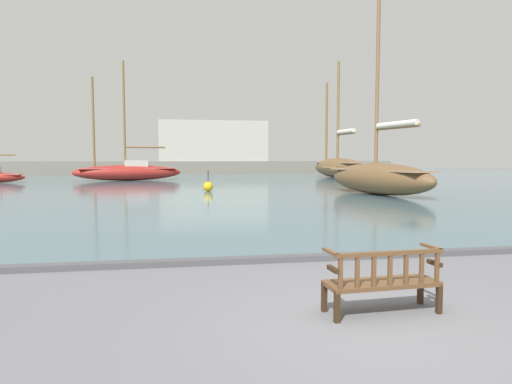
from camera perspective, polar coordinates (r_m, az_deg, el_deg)
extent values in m
plane|color=slate|center=(6.28, 14.55, -16.11)|extent=(160.00, 160.00, 0.00)
cube|color=#476670|center=(49.46, -6.84, 1.81)|extent=(100.00, 80.00, 0.08)
cube|color=#4C4C50|center=(9.76, 5.15, -8.23)|extent=(40.00, 0.30, 0.12)
cube|color=#322113|center=(6.68, 8.52, -12.84)|extent=(0.07, 0.07, 0.42)
cube|color=#322113|center=(7.37, 19.86, -11.42)|extent=(0.07, 0.07, 0.42)
cube|color=#322113|center=(6.29, 10.09, -13.98)|extent=(0.07, 0.07, 0.42)
cube|color=#322113|center=(7.01, 21.92, -12.28)|extent=(0.07, 0.07, 0.42)
cube|color=brown|center=(6.75, 15.42, -10.93)|extent=(1.63, 0.62, 0.06)
cube|color=brown|center=(6.45, 16.45, -7.37)|extent=(1.60, 0.15, 0.06)
cube|color=brown|center=(6.19, 10.51, -10.00)|extent=(0.06, 0.04, 0.41)
cube|color=brown|center=(6.28, 12.54, -9.80)|extent=(0.06, 0.04, 0.41)
cube|color=brown|center=(6.39, 14.51, -9.60)|extent=(0.06, 0.04, 0.41)
cube|color=brown|center=(6.50, 16.41, -9.39)|extent=(0.06, 0.04, 0.41)
cube|color=brown|center=(6.62, 18.24, -9.19)|extent=(0.06, 0.04, 0.41)
cube|color=brown|center=(6.75, 19.99, -8.98)|extent=(0.06, 0.04, 0.41)
cube|color=brown|center=(6.88, 21.69, -8.77)|extent=(0.06, 0.04, 0.41)
cube|color=#322113|center=(6.27, 9.61, -9.50)|extent=(0.08, 0.30, 0.06)
cube|color=brown|center=(6.31, 9.31, -7.42)|extent=(0.09, 0.47, 0.04)
cube|color=#322113|center=(7.01, 21.42, -8.28)|extent=(0.08, 0.30, 0.06)
cube|color=brown|center=(7.04, 21.05, -6.43)|extent=(0.09, 0.47, 0.04)
ellipsoid|color=brown|center=(48.27, 10.27, 2.97)|extent=(3.70, 10.77, 2.04)
cube|color=#997A5B|center=(48.26, 10.28, 3.64)|extent=(2.91, 9.45, 0.08)
cylinder|color=brown|center=(48.73, 10.23, 9.80)|extent=(0.27, 0.27, 10.37)
cylinder|color=brown|center=(46.86, 11.19, 7.18)|extent=(0.58, 3.77, 0.22)
cylinder|color=silver|center=(46.87, 11.19, 7.44)|extent=(0.76, 3.42, 0.43)
cylinder|color=brown|center=(51.28, 8.80, 8.57)|extent=(0.27, 0.27, 8.63)
ellipsoid|color=brown|center=(26.89, 14.99, 1.61)|extent=(3.84, 9.21, 1.79)
cube|color=#997A5B|center=(26.87, 15.01, 2.66)|extent=(3.12, 8.05, 0.08)
cylinder|color=brown|center=(27.53, 14.97, 14.96)|extent=(0.20, 0.20, 11.64)
cylinder|color=brown|center=(25.70, 17.16, 7.73)|extent=(0.88, 3.47, 0.16)
cylinder|color=silver|center=(25.71, 17.17, 8.09)|extent=(0.97, 3.16, 0.33)
cylinder|color=brown|center=(31.34, 9.16, 3.00)|extent=(0.52, 1.74, 0.16)
ellipsoid|color=maroon|center=(43.48, -15.70, 2.34)|extent=(9.88, 3.82, 1.43)
cube|color=#C6514C|center=(43.47, -15.71, 2.86)|extent=(8.65, 3.09, 0.08)
cube|color=beige|center=(43.52, -14.77, 3.39)|extent=(2.25, 1.52, 0.69)
cylinder|color=brown|center=(43.62, -16.17, 9.26)|extent=(0.21, 0.21, 9.66)
cylinder|color=brown|center=(43.62, -13.68, 5.46)|extent=(3.63, 0.82, 0.17)
cylinder|color=brown|center=(43.45, -19.67, 8.15)|extent=(0.21, 0.21, 8.08)
sphere|color=gold|center=(28.42, -6.00, 0.68)|extent=(0.61, 0.61, 0.61)
cylinder|color=#2D2D33|center=(28.39, -6.01, 2.01)|extent=(0.06, 0.06, 0.70)
cube|color=slate|center=(57.19, -7.24, 2.97)|extent=(50.09, 2.40, 1.74)
cube|color=#B7B2A3|center=(57.33, -5.29, 6.37)|extent=(13.42, 2.00, 5.02)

